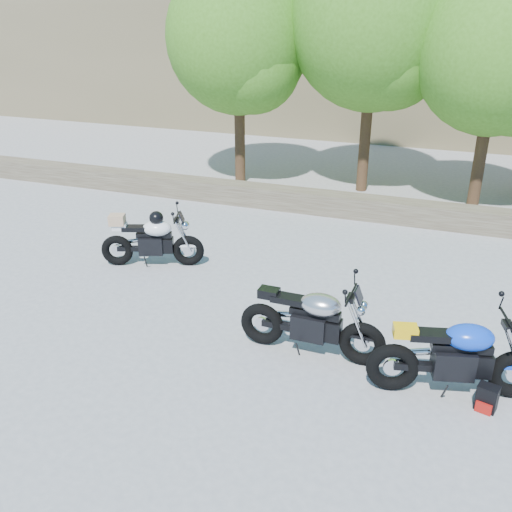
# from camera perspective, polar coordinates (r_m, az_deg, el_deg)

# --- Properties ---
(ground) EXTENTS (90.00, 90.00, 0.00)m
(ground) POSITION_cam_1_polar(r_m,az_deg,el_deg) (8.99, -3.39, -6.65)
(ground) COLOR gray
(ground) RESTS_ON ground
(stone_wall) EXTENTS (22.00, 0.55, 0.50)m
(stone_wall) POSITION_cam_1_polar(r_m,az_deg,el_deg) (13.66, 5.65, 5.45)
(stone_wall) COLOR brown
(stone_wall) RESTS_ON ground
(tree_decid_left) EXTENTS (3.67, 3.67, 5.62)m
(tree_decid_left) POSITION_cam_1_polar(r_m,az_deg,el_deg) (15.27, -1.44, 20.49)
(tree_decid_left) COLOR #382314
(tree_decid_left) RESTS_ON ground
(tree_decid_mid) EXTENTS (4.08, 4.08, 6.24)m
(tree_decid_mid) POSITION_cam_1_polar(r_m,az_deg,el_deg) (14.79, 12.08, 21.47)
(tree_decid_mid) COLOR #382314
(tree_decid_mid) RESTS_ON ground
(tree_decid_right) EXTENTS (3.54, 3.54, 5.41)m
(tree_decid_right) POSITION_cam_1_polar(r_m,az_deg,el_deg) (14.07, 23.36, 17.81)
(tree_decid_right) COLOR #382314
(tree_decid_right) RESTS_ON ground
(silver_bike) EXTENTS (2.11, 0.67, 1.06)m
(silver_bike) POSITION_cam_1_polar(r_m,az_deg,el_deg) (8.02, 5.64, -6.58)
(silver_bike) COLOR black
(silver_bike) RESTS_ON ground
(white_bike) EXTENTS (1.88, 0.85, 1.08)m
(white_bike) POSITION_cam_1_polar(r_m,az_deg,el_deg) (10.84, -10.42, 1.67)
(white_bike) COLOR black
(white_bike) RESTS_ON ground
(blue_bike) EXTENTS (2.16, 0.82, 1.10)m
(blue_bike) POSITION_cam_1_polar(r_m,az_deg,el_deg) (7.63, 19.44, -9.56)
(blue_bike) COLOR black
(blue_bike) RESTS_ON ground
(backpack) EXTENTS (0.29, 0.26, 0.34)m
(backpack) POSITION_cam_1_polar(r_m,az_deg,el_deg) (7.70, 22.08, -13.05)
(backpack) COLOR black
(backpack) RESTS_ON ground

